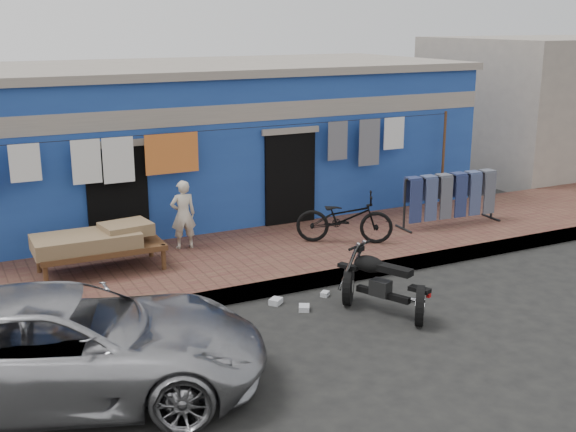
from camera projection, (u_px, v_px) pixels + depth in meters
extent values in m
plane|color=black|center=(350.00, 325.00, 10.46)|extent=(80.00, 80.00, 0.00)
cube|color=brown|center=(263.00, 258.00, 13.00)|extent=(28.00, 3.00, 0.25)
cube|color=gray|center=(300.00, 283.00, 11.76)|extent=(28.00, 0.10, 0.25)
cube|color=navy|center=(186.00, 144.00, 16.06)|extent=(12.00, 5.00, 3.20)
cube|color=#9E9384|center=(227.00, 114.00, 13.71)|extent=(12.00, 0.14, 0.35)
cube|color=#9E9384|center=(184.00, 67.00, 15.62)|extent=(12.20, 5.20, 0.16)
cube|color=black|center=(118.00, 204.00, 13.07)|extent=(1.10, 0.10, 2.10)
cube|color=black|center=(290.00, 185.00, 14.60)|extent=(1.10, 0.10, 2.10)
cube|color=#9E9384|center=(549.00, 105.00, 20.78)|extent=(6.00, 5.00, 3.80)
cylinder|color=brown|center=(443.00, 159.00, 15.95)|extent=(0.06, 0.06, 2.10)
cylinder|color=black|center=(234.00, 129.00, 13.51)|extent=(10.00, 0.01, 0.01)
cube|color=silver|center=(25.00, 163.00, 11.95)|extent=(0.50, 0.02, 0.64)
cube|color=silver|center=(86.00, 162.00, 12.41)|extent=(0.50, 0.02, 0.77)
cube|color=silver|center=(118.00, 160.00, 12.65)|extent=(0.55, 0.02, 0.81)
cube|color=#CC4C26|center=(172.00, 153.00, 13.07)|extent=(1.00, 0.02, 0.73)
cube|color=slate|center=(338.00, 141.00, 14.60)|extent=(0.45, 0.02, 0.79)
cube|color=slate|center=(369.00, 142.00, 14.96)|extent=(0.50, 0.02, 0.97)
cube|color=silver|center=(394.00, 133.00, 15.19)|extent=(0.50, 0.02, 0.67)
imported|color=#ABABB0|center=(66.00, 344.00, 8.30)|extent=(5.17, 3.58, 1.33)
imported|color=beige|center=(183.00, 215.00, 13.00)|extent=(0.48, 0.34, 1.26)
imported|color=black|center=(345.00, 212.00, 13.35)|extent=(1.84, 1.47, 1.15)
cube|color=silver|center=(276.00, 301.00, 11.21)|extent=(0.26, 0.25, 0.09)
cube|color=silver|center=(325.00, 294.00, 11.53)|extent=(0.19, 0.18, 0.07)
cube|color=silver|center=(304.00, 308.00, 10.96)|extent=(0.23, 0.25, 0.08)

